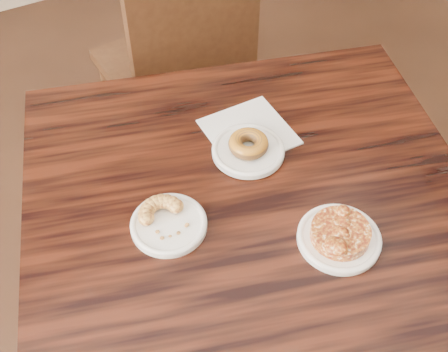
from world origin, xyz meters
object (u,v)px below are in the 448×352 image
cafe_table (249,298)px  apple_fritter (341,231)px  chair_far (171,66)px  glazed_donut (248,144)px  cruller_fragment (168,218)px

cafe_table → apple_fritter: apple_fritter is taller
cafe_table → chair_far: size_ratio=1.02×
glazed_donut → cruller_fragment: 0.25m
apple_fritter → cruller_fragment: bearing=146.1°
cafe_table → chair_far: bearing=94.1°
apple_fritter → chair_far: bearing=85.2°
cafe_table → cruller_fragment: 0.44m
chair_far → cruller_fragment: size_ratio=8.56×
glazed_donut → apple_fritter: size_ratio=0.57×
cafe_table → glazed_donut: bearing=82.0°
cruller_fragment → cafe_table: bearing=-11.6°
cafe_table → glazed_donut: glazed_donut is taller
chair_far → glazed_donut: size_ratio=10.35×
glazed_donut → apple_fritter: apple_fritter is taller
cafe_table → cruller_fragment: size_ratio=8.76×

